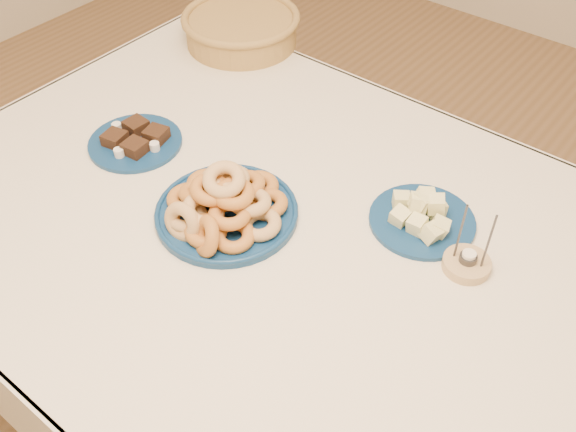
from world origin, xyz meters
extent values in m
plane|color=brown|center=(0.00, 0.00, 0.00)|extent=(5.00, 5.00, 0.00)
cylinder|color=brown|center=(-0.70, 0.40, 0.36)|extent=(0.06, 0.06, 0.72)
cube|color=white|center=(0.00, 0.00, 0.74)|extent=(1.70, 1.10, 0.02)
cube|color=white|center=(0.00, 0.55, 0.61)|extent=(1.70, 0.01, 0.28)
cube|color=white|center=(-0.85, 0.00, 0.61)|extent=(0.01, 1.10, 0.28)
cylinder|color=navy|center=(-0.16, -0.05, 0.76)|extent=(0.32, 0.32, 0.01)
torus|color=navy|center=(-0.16, -0.05, 0.76)|extent=(0.32, 0.32, 0.01)
torus|color=#B8864C|center=(-0.07, -0.04, 0.78)|extent=(0.11, 0.11, 0.04)
torus|color=#A05D24|center=(-0.10, 0.01, 0.78)|extent=(0.12, 0.12, 0.04)
torus|color=#A05D24|center=(-0.15, 0.04, 0.78)|extent=(0.12, 0.12, 0.03)
torus|color=#B8864C|center=(-0.20, 0.02, 0.78)|extent=(0.10, 0.10, 0.04)
torus|color=#A05D24|center=(-0.24, -0.02, 0.78)|extent=(0.12, 0.12, 0.03)
torus|color=#A05D24|center=(-0.24, -0.08, 0.78)|extent=(0.12, 0.12, 0.03)
torus|color=#B8864C|center=(-0.20, -0.12, 0.78)|extent=(0.12, 0.12, 0.03)
torus|color=#A05D24|center=(-0.14, -0.12, 0.78)|extent=(0.12, 0.12, 0.04)
torus|color=#A05D24|center=(-0.09, -0.10, 0.78)|extent=(0.12, 0.12, 0.04)
torus|color=#B8864C|center=(-0.11, -0.03, 0.80)|extent=(0.11, 0.11, 0.03)
torus|color=#A05D24|center=(-0.15, 0.00, 0.80)|extent=(0.11, 0.10, 0.04)
torus|color=#B8864C|center=(-0.20, -0.02, 0.80)|extent=(0.11, 0.11, 0.04)
torus|color=#A05D24|center=(-0.21, -0.07, 0.80)|extent=(0.12, 0.12, 0.05)
torus|color=#B8864C|center=(-0.17, -0.10, 0.80)|extent=(0.10, 0.10, 0.05)
torus|color=#A05D24|center=(-0.12, -0.08, 0.80)|extent=(0.12, 0.12, 0.03)
torus|color=#A05D24|center=(-0.13, -0.05, 0.83)|extent=(0.12, 0.12, 0.03)
torus|color=#B8864C|center=(-0.17, -0.02, 0.83)|extent=(0.12, 0.12, 0.03)
torus|color=#A05D24|center=(-0.18, -0.07, 0.83)|extent=(0.11, 0.10, 0.04)
torus|color=#B8864C|center=(-0.16, -0.05, 0.85)|extent=(0.12, 0.12, 0.05)
torus|color=#B8864C|center=(-0.19, -0.14, 0.79)|extent=(0.09, 0.06, 0.09)
torus|color=#A05D24|center=(-0.12, -0.14, 0.79)|extent=(0.10, 0.09, 0.09)
cylinder|color=navy|center=(0.16, 0.18, 0.76)|extent=(0.28, 0.28, 0.01)
cube|color=#EBEA94|center=(0.17, 0.21, 0.78)|extent=(0.05, 0.05, 0.03)
cube|color=#EBEA94|center=(0.15, 0.20, 0.80)|extent=(0.05, 0.05, 0.04)
cube|color=#EBEA94|center=(0.15, 0.18, 0.80)|extent=(0.05, 0.05, 0.04)
cube|color=#EBEA94|center=(0.15, 0.18, 0.80)|extent=(0.05, 0.05, 0.04)
cube|color=#EBEA94|center=(0.20, 0.17, 0.78)|extent=(0.05, 0.04, 0.04)
cube|color=#EBEA94|center=(0.20, 0.14, 0.78)|extent=(0.05, 0.04, 0.05)
cube|color=#EBEA94|center=(0.11, 0.18, 0.78)|extent=(0.05, 0.05, 0.03)
cube|color=#EBEA94|center=(0.18, 0.20, 0.80)|extent=(0.05, 0.05, 0.04)
cube|color=#EBEA94|center=(0.15, 0.18, 0.80)|extent=(0.05, 0.04, 0.05)
cube|color=#EBEA94|center=(0.16, 0.22, 0.78)|extent=(0.04, 0.04, 0.04)
cube|color=#EBEA94|center=(0.13, 0.14, 0.78)|extent=(0.04, 0.04, 0.04)
cube|color=#EBEA94|center=(0.17, 0.15, 0.78)|extent=(0.04, 0.04, 0.04)
cylinder|color=navy|center=(-0.48, 0.00, 0.76)|extent=(0.26, 0.26, 0.01)
cube|color=black|center=(-0.51, -0.04, 0.77)|extent=(0.06, 0.06, 0.03)
cube|color=black|center=(-0.45, -0.03, 0.77)|extent=(0.05, 0.05, 0.03)
cube|color=black|center=(-0.51, 0.03, 0.77)|extent=(0.05, 0.05, 0.03)
cube|color=black|center=(-0.45, 0.03, 0.77)|extent=(0.06, 0.06, 0.03)
cylinder|color=white|center=(-0.55, 0.00, 0.77)|extent=(0.03, 0.03, 0.02)
cylinder|color=white|center=(-0.47, -0.06, 0.77)|extent=(0.03, 0.03, 0.02)
cylinder|color=white|center=(-0.42, 0.00, 0.77)|extent=(0.03, 0.03, 0.02)
cylinder|color=olive|center=(-0.60, 0.50, 0.79)|extent=(0.39, 0.39, 0.07)
torus|color=olive|center=(-0.60, 0.50, 0.83)|extent=(0.42, 0.42, 0.02)
cylinder|color=tan|center=(0.28, 0.13, 0.76)|extent=(0.10, 0.10, 0.02)
cylinder|color=#3F3F45|center=(0.28, 0.13, 0.78)|extent=(0.04, 0.04, 0.01)
cylinder|color=white|center=(0.28, 0.13, 0.79)|extent=(0.03, 0.03, 0.01)
cylinder|color=#3F3F45|center=(0.26, 0.12, 0.84)|extent=(0.00, 0.00, 0.13)
cylinder|color=#3F3F45|center=(0.31, 0.13, 0.84)|extent=(0.00, 0.00, 0.13)
camera|label=1|loc=(0.52, -0.70, 1.66)|focal=40.00mm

